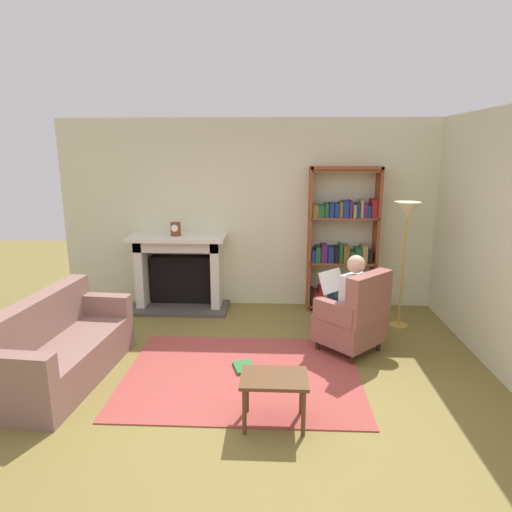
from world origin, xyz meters
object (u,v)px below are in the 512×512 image
object	(u,v)px
bookshelf	(343,245)
floor_lamp	(406,222)
mantel_clock	(176,229)
armchair_reading	(354,317)
fireplace	(180,269)
side_table	(274,384)
seated_reader	(347,298)
sofa_floral	(61,349)

from	to	relation	value
bookshelf	floor_lamp	xyz separation A→B (m)	(0.67, -0.66, 0.44)
floor_lamp	mantel_clock	bearing A→B (deg)	170.22
armchair_reading	fireplace	bearing A→B (deg)	-75.68
armchair_reading	side_table	distance (m)	1.67
fireplace	mantel_clock	bearing A→B (deg)	-98.24
side_table	seated_reader	bearing A→B (deg)	61.43
seated_reader	sofa_floral	distance (m)	3.09
seated_reader	floor_lamp	xyz separation A→B (m)	(0.80, 0.69, 0.77)
mantel_clock	floor_lamp	bearing A→B (deg)	-9.78
sofa_floral	floor_lamp	xyz separation A→B (m)	(3.76, 1.52, 1.07)
bookshelf	side_table	distance (m)	3.06
mantel_clock	armchair_reading	xyz separation A→B (m)	(2.30, -1.30, -0.76)
floor_lamp	armchair_reading	bearing A→B (deg)	-132.80
fireplace	armchair_reading	bearing A→B (deg)	-31.47
armchair_reading	sofa_floral	world-z (taller)	armchair_reading
armchair_reading	floor_lamp	size ratio (longest dim) A/B	0.59
bookshelf	sofa_floral	world-z (taller)	bookshelf
floor_lamp	sofa_floral	bearing A→B (deg)	-157.99
sofa_floral	floor_lamp	bearing A→B (deg)	-63.37
bookshelf	armchair_reading	world-z (taller)	bookshelf
bookshelf	seated_reader	distance (m)	1.40
sofa_floral	side_table	distance (m)	2.25
side_table	floor_lamp	bearing A→B (deg)	53.56
armchair_reading	sofa_floral	distance (m)	3.13
seated_reader	sofa_floral	xyz separation A→B (m)	(-2.96, -0.83, -0.30)
floor_lamp	side_table	bearing A→B (deg)	-126.44
seated_reader	sofa_floral	world-z (taller)	seated_reader
bookshelf	sofa_floral	bearing A→B (deg)	-144.82
fireplace	floor_lamp	world-z (taller)	floor_lamp
bookshelf	side_table	world-z (taller)	bookshelf
bookshelf	armchair_reading	xyz separation A→B (m)	(-0.05, -1.44, -0.52)
armchair_reading	side_table	size ratio (longest dim) A/B	1.73
sofa_floral	side_table	size ratio (longest dim) A/B	3.13
fireplace	floor_lamp	xyz separation A→B (m)	(3.01, -0.62, 0.81)
seated_reader	side_table	distance (m)	1.72
mantel_clock	side_table	xyz separation A→B (m)	(1.40, -2.71, -0.82)
bookshelf	armchair_reading	bearing A→B (deg)	-91.92
armchair_reading	floor_lamp	xyz separation A→B (m)	(0.72, 0.78, 0.96)
mantel_clock	side_table	distance (m)	3.16
armchair_reading	sofa_floral	bearing A→B (deg)	-30.49
fireplace	side_table	xyz separation A→B (m)	(1.39, -2.81, -0.21)
bookshelf	seated_reader	xyz separation A→B (m)	(-0.13, -1.35, -0.32)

